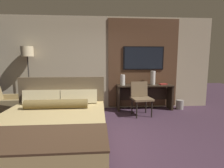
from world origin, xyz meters
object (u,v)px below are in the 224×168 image
bed (50,132)px  book (163,84)px  desk_chair (141,95)px  floor_lamp (28,57)px  tv (143,58)px  vase_short (123,80)px  vase_tall (153,78)px  waste_bin (180,105)px  desk (144,93)px  armchair_by_window (8,109)px

bed → book: bed is taller
desk_chair → book: bearing=24.6°
bed → floor_lamp: 2.99m
bed → floor_lamp: floor_lamp is taller
tv → vase_short: (-0.68, -0.22, -0.65)m
vase_tall → bed: bearing=-134.8°
tv → waste_bin: (1.11, -0.27, -1.43)m
waste_bin → book: bearing=172.7°
desk → tv: size_ratio=1.33×
desk_chair → book: size_ratio=3.73×
waste_bin → floor_lamp: bearing=178.9°
floor_lamp → vase_short: (2.72, -0.04, -0.67)m
desk_chair → desk: bearing=58.0°
vase_tall → waste_bin: bearing=-7.1°
tv → desk_chair: (-0.24, -0.71, -1.02)m
tv → floor_lamp: size_ratio=0.67×
vase_tall → desk: bearing=-175.2°
desk → book: (0.58, -0.02, 0.27)m
vase_short → book: size_ratio=1.28×
desk → floor_lamp: bearing=180.0°
bed → desk_chair: size_ratio=2.45×
book → waste_bin: bearing=-7.3°
desk → waste_bin: bearing=-4.3°
floor_lamp → bed: bearing=-63.3°
floor_lamp → vase_short: floor_lamp is taller
desk → tv: tv is taller
armchair_by_window → book: armchair_by_window is taller
tv → book: (0.58, -0.20, -0.79)m
armchair_by_window → floor_lamp: floor_lamp is taller
bed → vase_tall: size_ratio=5.37×
bed → vase_short: size_ratio=7.11×
desk_chair → vase_short: bearing=124.3°
bed → tv: bearing=50.2°
tv → armchair_by_window: 4.01m
armchair_by_window → desk_chair: bearing=-92.2°
desk_chair → armchair_by_window: size_ratio=0.96×
vase_tall → book: size_ratio=1.70×
bed → desk: bed is taller
vase_tall → vase_short: bearing=-176.2°
desk_chair → vase_short: 0.75m
bed → desk_chair: 2.72m
desk → waste_bin: size_ratio=6.00×
floor_lamp → book: size_ratio=7.70×
armchair_by_window → floor_lamp: bearing=-28.3°
desk → vase_tall: bearing=4.8°
vase_tall → waste_bin: size_ratio=1.49×
bed → armchair_by_window: bed is taller
floor_lamp → tv: bearing=3.0°
desk_chair → floor_lamp: bearing=163.0°
tv → vase_tall: bearing=-31.3°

